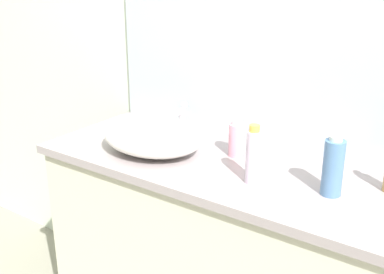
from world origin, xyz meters
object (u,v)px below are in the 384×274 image
Objects in this scene: perfume_bottle at (253,156)px; spray_can at (237,139)px; sink_basin at (153,136)px; lotion_bottle at (333,167)px.

spray_can is (-0.16, 0.17, -0.03)m from perfume_bottle.
spray_can reaches higher than sink_basin.
lotion_bottle is (0.68, 0.04, 0.03)m from sink_basin.
perfume_bottle reaches higher than sink_basin.
sink_basin is at bearing 176.82° from perfume_bottle.
perfume_bottle reaches higher than lotion_bottle.
lotion_bottle is at bearing -14.75° from spray_can.
perfume_bottle is at bearing -46.77° from spray_can.
sink_basin is at bearing -176.66° from lotion_bottle.
lotion_bottle is 1.36× the size of spray_can.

